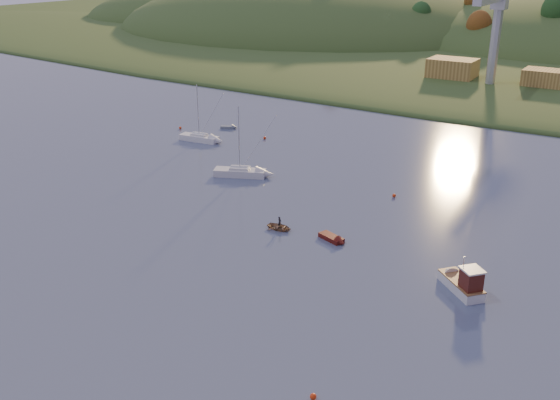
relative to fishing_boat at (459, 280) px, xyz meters
The scene contains 20 objects.
ground 36.58m from the fishing_boat, 131.01° to the right, with size 500.00×500.00×0.00m, color #3C4762.
shore_slope 139.48m from the fishing_boat, 99.91° to the left, with size 640.00×150.00×7.00m, color #30441B.
hill_left_far 262.63m from the fishing_boat, 134.47° to the left, with size 120.00×100.00×32.00m, color #30441B.
hill_left 206.69m from the fishing_boat, 123.47° to the left, with size 170.00×140.00×44.00m, color #30441B.
hillside_trees 159.22m from the fishing_boat, 98.67° to the left, with size 280.00×50.00×32.00m, color #1A491D, non-canonical shape.
wharf 96.29m from the fishing_boat, 101.38° to the left, with size 42.00×16.00×2.40m, color slate.
shed_west 100.70m from the fishing_boat, 108.54° to the left, with size 11.00×8.00×4.80m, color olive.
shed_east 97.09m from the fishing_boat, 96.51° to the left, with size 9.00×7.00×4.00m, color olive.
dock_crane 94.82m from the fishing_boat, 103.62° to the left, with size 3.20×28.00×20.30m.
fishing_boat is the anchor object (origin of this frame).
sailboat_near 61.12m from the fishing_boat, 154.06° to the left, with size 7.43×3.03×10.01m.
sailboat_far 41.00m from the fishing_boat, 157.84° to the left, with size 7.92×5.21×10.61m.
canoe 22.74m from the fishing_boat, behind, with size 2.23×3.12×0.65m, color #8B694C.
paddler 22.73m from the fishing_boat, behind, with size 0.52×0.34×1.43m, color black.
red_tender 15.57m from the fishing_boat, 169.27° to the left, with size 3.99×2.49×1.29m.
grey_dinghy 66.08m from the fishing_boat, 146.57° to the left, with size 3.35×2.32×1.18m.
buoy_0 22.59m from the fishing_boat, 100.23° to the right, with size 0.50×0.50×0.50m, color red.
buoy_1 24.86m from the fishing_boat, 127.43° to the left, with size 0.50×0.50×0.50m, color red.
buoy_2 70.23m from the fishing_boat, 153.84° to the left, with size 0.50×0.50×0.50m, color red.
buoy_3 56.93m from the fishing_boat, 143.53° to the left, with size 0.50×0.50×0.50m, color red.
Camera 1 is at (38.16, -27.93, 31.24)m, focal length 40.00 mm.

